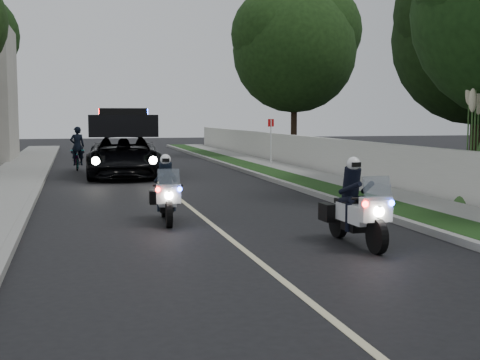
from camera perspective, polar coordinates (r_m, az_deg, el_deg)
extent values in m
plane|color=black|center=(11.36, 1.08, -6.69)|extent=(120.00, 120.00, 0.00)
cube|color=gray|center=(21.99, 4.52, -0.50)|extent=(0.20, 60.00, 0.15)
cube|color=#193814|center=(22.23, 6.23, -0.45)|extent=(1.20, 60.00, 0.16)
cube|color=gray|center=(22.71, 9.31, -0.36)|extent=(1.40, 60.00, 0.16)
cube|color=beige|center=(23.07, 11.61, 1.37)|extent=(0.22, 60.00, 1.50)
cube|color=gray|center=(20.87, -17.33, -1.07)|extent=(0.20, 60.00, 0.15)
cube|color=#BFB78C|center=(21.05, -6.11, -0.99)|extent=(0.12, 50.00, 0.01)
imported|color=black|center=(26.38, -10.03, 0.29)|extent=(3.14, 6.11, 2.89)
imported|color=black|center=(30.11, -13.92, 0.87)|extent=(0.66, 1.78, 0.92)
imported|color=black|center=(30.11, -13.92, 0.87)|extent=(0.67, 0.49, 1.73)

